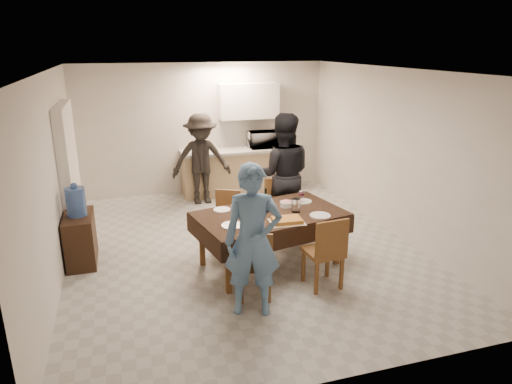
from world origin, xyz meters
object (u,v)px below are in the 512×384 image
Objects in this scene: dining_table at (270,215)px; person_far at (282,175)px; water_pitcher at (296,205)px; console at (81,239)px; wine_bottle at (266,200)px; person_near at (253,241)px; person_kitchen at (201,159)px; microwave at (264,139)px; savoury_tart at (287,220)px; water_jug at (76,202)px.

person_far reaches higher than dining_table.
person_far is (0.20, 1.10, 0.12)m from water_pitcher.
console is 4.11× the size of water_pitcher.
person_far is at bearing 59.04° from wine_bottle.
person_near is at bearing -43.69° from console.
person_kitchen is at bearing -43.84° from person_far.
person_near is 0.90× the size of person_far.
microwave is 2.29m from person_far.
person_far reaches higher than savoury_tart.
console is at bearing -135.68° from person_kitchen.
person_near is at bearing -131.99° from water_pitcher.
dining_table is 1.23× the size of person_near.
person_near reaches higher than water_pitcher.
person_kitchen reaches higher than water_jug.
water_pitcher is at bearing -14.04° from wine_bottle.
water_jug is at bearing 163.10° from water_pitcher.
water_jug is 1.14× the size of wine_bottle.
microwave is 0.34× the size of person_near.
wine_bottle is at bearing -82.37° from person_kitchen.
person_far is (0.55, 1.05, 0.25)m from dining_table.
person_near is at bearing 70.90° from microwave.
savoury_tart is (-0.25, -0.33, -0.07)m from water_pitcher.
savoury_tart is (0.15, -0.43, -0.14)m from wine_bottle.
water_jug is 2.70m from person_near.
microwave reaches higher than dining_table.
person_kitchen is at bearing 97.63° from wine_bottle.
person_kitchen is (-0.42, 2.85, 0.14)m from dining_table.
savoury_tart is 1.51m from person_far.
water_jug reaches higher than water_pitcher.
person_near is at bearing -134.13° from savoury_tart.
water_pitcher is (2.85, -0.87, -0.05)m from water_jug.
microwave is (0.61, 3.35, 0.22)m from water_pitcher.
person_near is at bearing -129.33° from dining_table.
console is at bearing 155.32° from savoury_tart.
console is 0.55m from water_jug.
water_pitcher is (2.85, -0.87, 0.50)m from console.
console is at bearing 153.36° from person_near.
microwave is at bearing 79.75° from water_pitcher.
wine_bottle reaches higher than dining_table.
console is 3.13m from person_far.
water_jug is at bearing 162.64° from wine_bottle.
wine_bottle is at bearing -17.36° from water_jug.
dining_table is 2.81× the size of console.
console is 2.64m from wine_bottle.
wine_bottle is 0.18× the size of person_far.
microwave reaches higher than water_jug.
wine_bottle is (-0.05, 0.05, 0.21)m from dining_table.
water_pitcher is 0.11× the size of person_near.
water_pitcher is at bearing -75.04° from person_kitchen.
wine_bottle is at bearing 82.60° from person_near.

